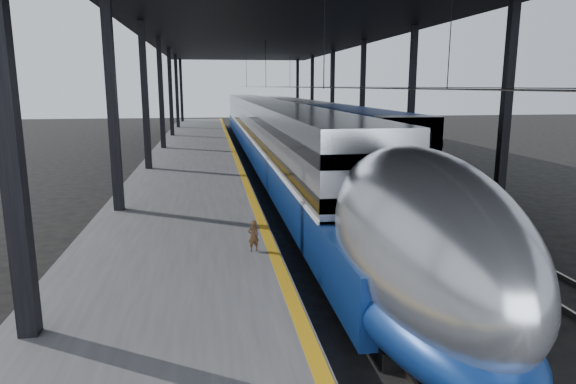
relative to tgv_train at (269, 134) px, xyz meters
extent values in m
plane|color=black|center=(-2.00, -23.05, -2.08)|extent=(160.00, 160.00, 0.00)
cube|color=#4C4C4F|center=(-5.50, -3.05, -1.58)|extent=(6.00, 80.00, 1.00)
cube|color=#CC9213|center=(-2.70, -3.05, -1.08)|extent=(0.30, 80.00, 0.01)
cube|color=slate|center=(-0.72, -3.05, -2.00)|extent=(0.08, 80.00, 0.16)
cube|color=slate|center=(0.72, -3.05, -2.00)|extent=(0.08, 80.00, 0.16)
cube|color=slate|center=(4.28, -3.05, -2.00)|extent=(0.08, 80.00, 0.16)
cube|color=slate|center=(5.72, -3.05, -2.00)|extent=(0.08, 80.00, 0.16)
cube|color=black|center=(-7.80, -28.05, 2.42)|extent=(0.35, 0.35, 9.00)
cube|color=black|center=(-7.80, -18.05, 2.42)|extent=(0.35, 0.35, 9.00)
cube|color=black|center=(7.60, -18.05, 2.42)|extent=(0.35, 0.35, 9.00)
cube|color=black|center=(-7.80, -8.05, 2.42)|extent=(0.35, 0.35, 9.00)
cube|color=black|center=(7.60, -8.05, 2.42)|extent=(0.35, 0.35, 9.00)
cube|color=black|center=(-7.80, 1.95, 2.42)|extent=(0.35, 0.35, 9.00)
cube|color=black|center=(7.60, 1.95, 2.42)|extent=(0.35, 0.35, 9.00)
cube|color=black|center=(-7.80, 11.95, 2.42)|extent=(0.35, 0.35, 9.00)
cube|color=black|center=(7.60, 11.95, 2.42)|extent=(0.35, 0.35, 9.00)
cube|color=black|center=(-7.80, 21.95, 2.42)|extent=(0.35, 0.35, 9.00)
cube|color=black|center=(7.60, 21.95, 2.42)|extent=(0.35, 0.35, 9.00)
cube|color=black|center=(-7.80, 31.95, 2.42)|extent=(0.35, 0.35, 9.00)
cube|color=black|center=(7.60, 31.95, 2.42)|extent=(0.35, 0.35, 9.00)
cube|color=black|center=(-0.10, -3.05, 7.17)|extent=(18.00, 75.00, 0.45)
cylinder|color=slate|center=(0.00, -3.05, 3.42)|extent=(0.03, 74.00, 0.03)
cylinder|color=slate|center=(5.00, -3.05, 3.42)|extent=(0.03, 74.00, 0.03)
cube|color=#B0B3B7|center=(0.00, 4.02, 0.30)|extent=(3.00, 57.00, 4.14)
cube|color=navy|center=(0.00, 2.52, -1.00)|extent=(3.09, 62.00, 1.61)
cube|color=silver|center=(0.00, 4.02, -0.17)|extent=(3.11, 57.00, 0.10)
cube|color=black|center=(0.00, 4.02, 1.49)|extent=(3.05, 57.00, 0.44)
cube|color=black|center=(0.00, 4.02, 0.30)|extent=(3.05, 57.00, 0.44)
ellipsoid|color=#B0B3B7|center=(0.00, -27.48, 0.14)|extent=(3.00, 8.40, 4.14)
ellipsoid|color=navy|center=(0.00, -27.48, -1.05)|extent=(3.09, 8.40, 1.76)
ellipsoid|color=black|center=(0.00, -30.08, 0.97)|extent=(1.55, 2.20, 0.93)
cube|color=black|center=(0.00, -27.48, -1.88)|extent=(2.28, 2.60, 0.40)
cube|color=black|center=(0.00, -5.48, -1.88)|extent=(2.28, 2.60, 0.40)
cube|color=navy|center=(5.00, -5.85, 0.04)|extent=(2.97, 18.00, 4.04)
cube|color=gray|center=(5.00, -14.25, 0.04)|extent=(3.03, 1.20, 4.09)
cube|color=black|center=(5.00, -14.87, 0.94)|extent=(1.81, 0.06, 0.90)
cube|color=#A01F0C|center=(5.00, -14.87, -0.44)|extent=(1.27, 0.06, 0.58)
cube|color=gray|center=(5.00, 13.15, 0.04)|extent=(2.97, 18.00, 4.04)
cube|color=gray|center=(5.00, 32.15, 0.04)|extent=(2.97, 18.00, 4.04)
cube|color=black|center=(5.00, -11.85, -1.90)|extent=(2.34, 2.40, 0.36)
cube|color=black|center=(5.00, 10.15, -1.90)|extent=(2.34, 2.40, 0.36)
imported|color=#4E321A|center=(-3.24, -23.75, -0.64)|extent=(0.38, 0.31, 0.89)
camera|label=1|loc=(-4.37, -37.56, 3.47)|focal=32.00mm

